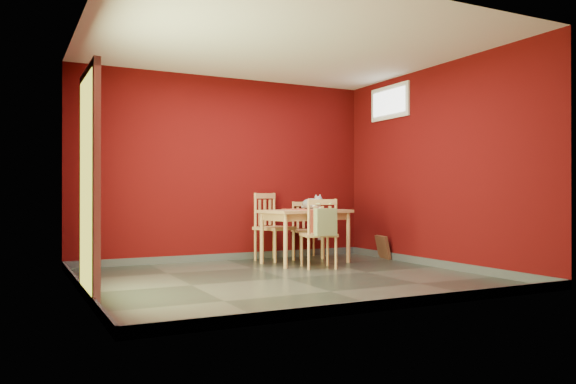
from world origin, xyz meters
name	(u,v)px	position (x,y,z in m)	size (l,w,h in m)	color
ground	(286,278)	(0.00, 0.00, 0.00)	(4.50, 4.50, 0.00)	#2D342D
room_shell	(286,274)	(0.00, 0.00, 0.05)	(4.50, 4.50, 4.50)	#4A0708
doorway	(88,177)	(-2.23, -0.40, 1.12)	(0.06, 1.01, 2.13)	#B7D838
window	(389,102)	(2.23, 1.00, 2.35)	(0.05, 0.90, 0.50)	white
outlet_plate	(320,236)	(1.60, 1.99, 0.30)	(0.08, 0.01, 0.12)	silver
dining_table	(305,217)	(0.87, 1.13, 0.66)	(1.29, 0.87, 0.75)	tan
table_runner	(309,214)	(0.87, 1.02, 0.70)	(0.44, 0.75, 0.36)	#BD4E36
chair_far_left	(272,226)	(0.60, 1.67, 0.51)	(0.60, 0.60, 0.99)	tan
chair_far_right	(306,229)	(1.25, 1.80, 0.44)	(0.45, 0.45, 0.86)	tan
chair_near	(319,233)	(0.78, 0.59, 0.47)	(0.51, 0.51, 0.91)	tan
tote_bag	(326,222)	(0.75, 0.38, 0.62)	(0.29, 0.18, 0.42)	#889862
cat	(311,202)	(0.99, 1.18, 0.87)	(0.24, 0.45, 0.23)	slate
picture_frame	(383,247)	(2.19, 1.12, 0.17)	(0.17, 0.36, 0.35)	brown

